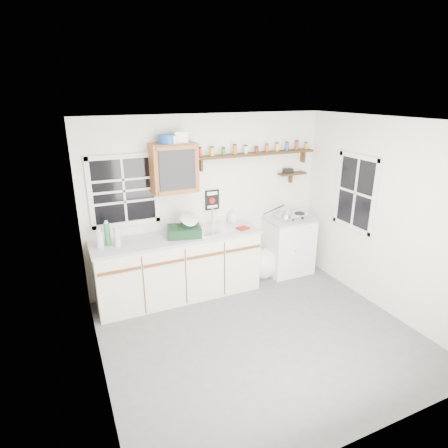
% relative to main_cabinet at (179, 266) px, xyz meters
% --- Properties ---
extents(room, '(3.64, 3.24, 2.54)m').
position_rel_main_cabinet_xyz_m(room, '(0.58, -1.30, 0.79)').
color(room, '#4F4F52').
rests_on(room, ground).
extents(main_cabinet, '(2.31, 0.63, 0.92)m').
position_rel_main_cabinet_xyz_m(main_cabinet, '(0.00, 0.00, 0.00)').
color(main_cabinet, beige).
rests_on(main_cabinet, floor).
extents(right_cabinet, '(0.73, 0.57, 0.91)m').
position_rel_main_cabinet_xyz_m(right_cabinet, '(1.83, 0.03, -0.01)').
color(right_cabinet, silver).
rests_on(right_cabinet, floor).
extents(sink, '(0.52, 0.44, 0.29)m').
position_rel_main_cabinet_xyz_m(sink, '(0.54, 0.01, 0.47)').
color(sink, silver).
rests_on(sink, main_cabinet).
extents(upper_cabinet, '(0.60, 0.32, 0.65)m').
position_rel_main_cabinet_xyz_m(upper_cabinet, '(0.03, 0.14, 1.36)').
color(upper_cabinet, brown).
rests_on(upper_cabinet, wall_back).
extents(upper_cabinet_clutter, '(0.37, 0.24, 0.14)m').
position_rel_main_cabinet_xyz_m(upper_cabinet_clutter, '(0.03, 0.14, 1.75)').
color(upper_cabinet_clutter, '#174396').
rests_on(upper_cabinet_clutter, upper_cabinet).
extents(spice_shelf, '(1.91, 0.18, 0.35)m').
position_rel_main_cabinet_xyz_m(spice_shelf, '(1.31, 0.21, 1.47)').
color(spice_shelf, black).
rests_on(spice_shelf, wall_back).
extents(secondary_shelf, '(0.45, 0.16, 0.24)m').
position_rel_main_cabinet_xyz_m(secondary_shelf, '(1.94, 0.22, 1.12)').
color(secondary_shelf, black).
rests_on(secondary_shelf, wall_back).
extents(warning_sign, '(0.22, 0.02, 0.30)m').
position_rel_main_cabinet_xyz_m(warning_sign, '(0.63, 0.29, 0.82)').
color(warning_sign, black).
rests_on(warning_sign, wall_back).
extents(window_back, '(0.93, 0.03, 0.98)m').
position_rel_main_cabinet_xyz_m(window_back, '(-0.62, 0.29, 1.09)').
color(window_back, black).
rests_on(window_back, wall_back).
extents(window_right, '(0.03, 0.78, 1.08)m').
position_rel_main_cabinet_xyz_m(window_right, '(2.37, -0.75, 0.99)').
color(window_right, black).
rests_on(window_right, wall_back).
extents(water_bottles, '(0.29, 0.16, 0.33)m').
position_rel_main_cabinet_xyz_m(water_bottles, '(-0.91, 0.01, 0.59)').
color(water_bottles, '#AABBC7').
rests_on(water_bottles, main_cabinet).
extents(dish_rack, '(0.51, 0.43, 0.33)m').
position_rel_main_cabinet_xyz_m(dish_rack, '(0.10, -0.04, 0.57)').
color(dish_rack, black).
rests_on(dish_rack, main_cabinet).
extents(soap_bottle, '(0.11, 0.11, 0.20)m').
position_rel_main_cabinet_xyz_m(soap_bottle, '(0.92, 0.22, 0.56)').
color(soap_bottle, white).
rests_on(soap_bottle, main_cabinet).
extents(rag, '(0.19, 0.17, 0.02)m').
position_rel_main_cabinet_xyz_m(rag, '(0.94, -0.13, 0.47)').
color(rag, maroon).
rests_on(rag, main_cabinet).
extents(hotplate, '(0.53, 0.31, 0.08)m').
position_rel_main_cabinet_xyz_m(hotplate, '(1.87, 0.01, 0.48)').
color(hotplate, silver).
rests_on(hotplate, right_cabinet).
extents(saucepan, '(0.40, 0.23, 0.18)m').
position_rel_main_cabinet_xyz_m(saucepan, '(1.74, 0.01, 0.57)').
color(saucepan, silver).
rests_on(saucepan, hotplate).
extents(trash_bag, '(0.45, 0.40, 0.51)m').
position_rel_main_cabinet_xyz_m(trash_bag, '(1.39, 0.03, -0.24)').
color(trash_bag, white).
rests_on(trash_bag, floor).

